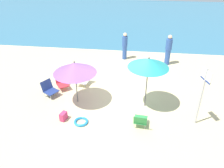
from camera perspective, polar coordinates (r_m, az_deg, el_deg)
ground_plane at (r=9.82m, az=1.09°, el=-3.34°), size 40.00×40.00×0.00m
sea_water at (r=21.96m, az=4.87°, el=16.25°), size 40.00×16.00×0.01m
umbrella_purple at (r=8.87m, az=-9.27°, el=4.02°), size 1.69×1.69×1.85m
umbrella_teal at (r=8.46m, az=9.08°, el=5.17°), size 1.53×1.53×2.14m
beach_chair_a at (r=10.54m, az=-12.33°, el=0.34°), size 0.73×0.76×0.55m
beach_chair_b at (r=10.14m, az=-15.41°, el=-1.09°), size 0.78×0.76×0.67m
beach_chair_c at (r=10.67m, az=-7.06°, el=1.35°), size 0.61×0.67×0.61m
beach_chair_d at (r=8.19m, az=7.09°, el=-8.93°), size 0.51×0.63×0.61m
person_a at (r=12.99m, az=3.19°, el=9.45°), size 0.29×0.29×1.54m
person_b at (r=12.66m, az=13.85°, el=8.24°), size 0.33×0.33×1.66m
warning_sign at (r=8.22m, az=21.74°, el=-1.12°), size 0.21×0.52×2.22m
swim_ring at (r=8.56m, az=-7.73°, el=-9.27°), size 0.53×0.53×0.09m
beach_bag at (r=8.73m, az=-12.01°, el=-7.87°), size 0.26×0.34×0.31m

